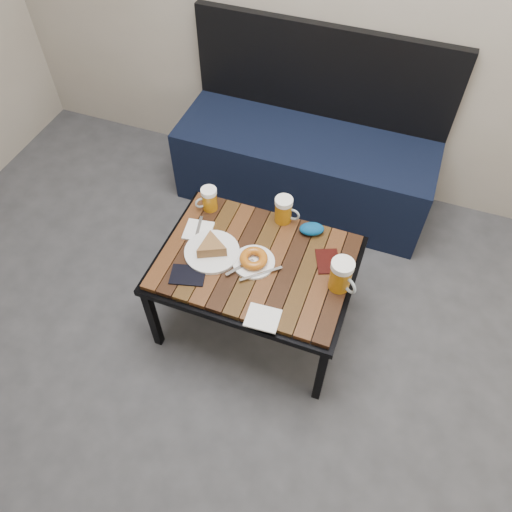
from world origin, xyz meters
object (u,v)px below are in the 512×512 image
(beer_mug_right, at_px, (341,275))
(plate_pie, at_px, (212,249))
(beer_mug_left, at_px, (209,199))
(passport_burgundy, at_px, (328,261))
(beer_mug_centre, at_px, (284,210))
(cafe_table, at_px, (256,266))
(passport_navy, at_px, (188,275))
(plate_bagel, at_px, (254,260))
(knit_pouch, at_px, (312,229))
(bench, at_px, (305,160))

(beer_mug_right, bearing_deg, plate_pie, -143.94)
(beer_mug_left, relative_size, passport_burgundy, 0.88)
(beer_mug_centre, xyz_separation_m, beer_mug_right, (0.33, -0.27, 0.01))
(cafe_table, xyz_separation_m, passport_navy, (-0.24, -0.17, 0.05))
(plate_bagel, relative_size, knit_pouch, 1.98)
(cafe_table, bearing_deg, beer_mug_right, -1.37)
(bench, bearing_deg, beer_mug_right, -66.32)
(beer_mug_left, distance_m, plate_bagel, 0.38)
(bench, bearing_deg, cafe_table, -87.42)
(bench, xyz_separation_m, plate_bagel, (0.04, -0.93, 0.22))
(passport_burgundy, relative_size, knit_pouch, 1.21)
(bench, distance_m, knit_pouch, 0.75)
(beer_mug_centre, bearing_deg, plate_pie, -125.71)
(passport_burgundy, bearing_deg, knit_pouch, 107.44)
(plate_bagel, bearing_deg, passport_navy, -146.15)
(beer_mug_right, relative_size, passport_navy, 1.05)
(bench, bearing_deg, plate_pie, -98.98)
(passport_navy, bearing_deg, plate_bagel, 109.37)
(beer_mug_right, bearing_deg, passport_navy, -130.56)
(bench, relative_size, beer_mug_right, 9.40)
(beer_mug_left, relative_size, plate_pie, 0.49)
(bench, distance_m, plate_pie, 0.98)
(knit_pouch, bearing_deg, cafe_table, -127.30)
(beer_mug_left, distance_m, beer_mug_right, 0.70)
(plate_bagel, relative_size, passport_burgundy, 1.64)
(bench, distance_m, passport_burgundy, 0.90)
(beer_mug_left, xyz_separation_m, knit_pouch, (0.48, 0.02, -0.03))
(bench, height_order, plate_pie, bench)
(plate_bagel, bearing_deg, beer_mug_left, 142.56)
(beer_mug_centre, relative_size, beer_mug_right, 0.87)
(cafe_table, xyz_separation_m, plate_pie, (-0.19, -0.03, 0.07))
(beer_mug_left, distance_m, beer_mug_centre, 0.34)
(beer_mug_centre, distance_m, plate_pie, 0.37)
(beer_mug_right, height_order, plate_pie, beer_mug_right)
(beer_mug_right, height_order, plate_bagel, beer_mug_right)
(beer_mug_left, height_order, beer_mug_centre, beer_mug_centre)
(bench, relative_size, plate_pie, 5.92)
(beer_mug_centre, xyz_separation_m, passport_burgundy, (0.25, -0.16, -0.06))
(beer_mug_centre, height_order, beer_mug_right, beer_mug_right)
(bench, relative_size, cafe_table, 1.67)
(cafe_table, distance_m, beer_mug_centre, 0.28)
(beer_mug_left, height_order, knit_pouch, beer_mug_left)
(beer_mug_right, bearing_deg, cafe_table, -147.39)
(cafe_table, height_order, beer_mug_centre, beer_mug_centre)
(passport_navy, bearing_deg, plate_pie, 147.95)
(beer_mug_centre, height_order, passport_navy, beer_mug_centre)
(beer_mug_centre, relative_size, plate_pie, 0.55)
(plate_bagel, distance_m, knit_pouch, 0.31)
(bench, height_order, beer_mug_right, bench)
(plate_bagel, bearing_deg, knit_pouch, 54.23)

